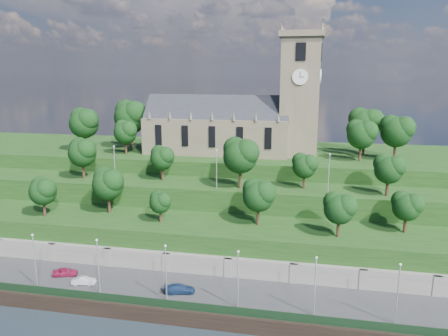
% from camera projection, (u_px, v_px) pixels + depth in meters
% --- Properties ---
extents(ground, '(320.00, 320.00, 0.00)m').
position_uv_depth(ground, '(176.00, 325.00, 58.18)').
color(ground, '#1B252C').
rests_on(ground, ground).
extents(promenade, '(160.00, 12.00, 2.00)m').
position_uv_depth(promenade, '(188.00, 296.00, 63.71)').
color(promenade, '#2D2D30').
rests_on(promenade, ground).
extents(quay_wall, '(160.00, 0.50, 2.20)m').
position_uv_depth(quay_wall, '(175.00, 318.00, 57.89)').
color(quay_wall, black).
rests_on(quay_wall, ground).
extents(fence, '(160.00, 0.10, 1.20)m').
position_uv_depth(fence, '(176.00, 305.00, 58.19)').
color(fence, black).
rests_on(fence, promenade).
extents(retaining_wall, '(160.00, 2.10, 5.00)m').
position_uv_depth(retaining_wall, '(198.00, 269.00, 69.10)').
color(retaining_wall, slate).
rests_on(retaining_wall, ground).
extents(embankment_lower, '(160.00, 12.00, 8.00)m').
position_uv_depth(embankment_lower, '(207.00, 245.00, 74.55)').
color(embankment_lower, '#173812').
rests_on(embankment_lower, ground).
extents(embankment_upper, '(160.00, 10.00, 12.00)m').
position_uv_depth(embankment_upper, '(220.00, 214.00, 84.66)').
color(embankment_upper, '#173812').
rests_on(embankment_upper, ground).
extents(hilltop, '(160.00, 32.00, 15.00)m').
position_uv_depth(hilltop, '(238.00, 181.00, 104.44)').
color(hilltop, '#173812').
rests_on(hilltop, ground).
extents(church, '(38.60, 12.35, 27.60)m').
position_uv_depth(church, '(239.00, 120.00, 97.21)').
color(church, brown).
rests_on(church, hilltop).
extents(trees_lower, '(65.97, 9.18, 8.39)m').
position_uv_depth(trees_lower, '(203.00, 194.00, 73.02)').
color(trees_lower, '#311D13').
rests_on(trees_lower, embankment_lower).
extents(trees_upper, '(63.45, 8.47, 9.43)m').
position_uv_depth(trees_upper, '(219.00, 157.00, 81.11)').
color(trees_upper, '#311D13').
rests_on(trees_upper, embankment_upper).
extents(trees_hilltop, '(75.72, 16.02, 11.56)m').
position_uv_depth(trees_hilltop, '(228.00, 123.00, 97.24)').
color(trees_hilltop, '#311D13').
rests_on(trees_hilltop, hilltop).
extents(lamp_posts_promenade, '(60.36, 0.36, 8.25)m').
position_uv_depth(lamp_posts_promenade, '(166.00, 269.00, 59.51)').
color(lamp_posts_promenade, '#B2B2B7').
rests_on(lamp_posts_promenade, promenade).
extents(lamp_posts_upper, '(40.36, 0.36, 7.30)m').
position_uv_depth(lamp_posts_upper, '(217.00, 166.00, 79.58)').
color(lamp_posts_upper, '#B2B2B7').
rests_on(lamp_posts_upper, embankment_upper).
extents(car_left, '(4.06, 2.60, 1.29)m').
position_uv_depth(car_left, '(65.00, 272.00, 67.70)').
color(car_left, maroon).
rests_on(car_left, promenade).
extents(car_middle, '(3.62, 1.83, 1.14)m').
position_uv_depth(car_middle, '(84.00, 281.00, 64.96)').
color(car_middle, '#ADADB2').
rests_on(car_middle, promenade).
extents(car_right, '(4.69, 2.75, 1.27)m').
position_uv_depth(car_right, '(180.00, 289.00, 62.45)').
color(car_right, navy).
rests_on(car_right, promenade).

